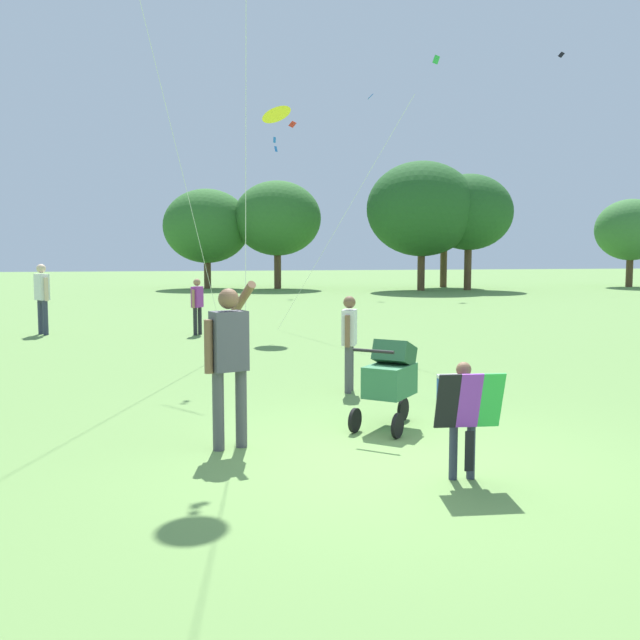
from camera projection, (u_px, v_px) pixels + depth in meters
name	position (u px, v px, depth m)	size (l,w,h in m)	color
ground_plane	(390.00, 460.00, 7.19)	(120.00, 120.00, 0.00)	#668E47
treeline_distant	(393.00, 217.00, 36.64)	(26.41, 8.05, 6.26)	brown
child_with_butterfly_kite	(464.00, 409.00, 6.51)	(0.60, 0.36, 1.07)	#33384C
person_adult_flyer	(229.00, 353.00, 7.51)	(0.55, 0.62, 1.75)	#4C4C51
stroller	(391.00, 376.00, 8.43)	(0.92, 1.03, 1.03)	black
kite_green_novelty	(277.00, 116.00, 17.99)	(2.89, 4.33, 5.57)	yellow
distant_kites_cluster	(238.00, 34.00, 29.32)	(27.69, 12.40, 5.00)	red
person_red_shirt	(197.00, 302.00, 17.46)	(0.31, 0.38, 1.35)	#232328
person_sitting_far	(42.00, 293.00, 17.49)	(0.40, 0.46, 1.70)	#33384C
person_couple_left	(349.00, 336.00, 10.52)	(0.28, 0.42, 1.39)	#4C4C51
cooler_box	(456.00, 388.00, 9.94)	(0.45, 0.33, 0.35)	#2D5BB7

